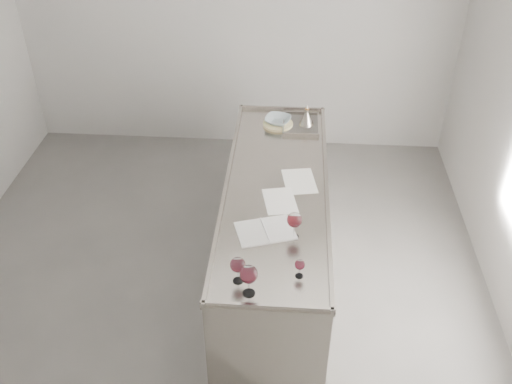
# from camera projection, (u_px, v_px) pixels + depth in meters

# --- Properties ---
(room_shell) EXTENTS (4.54, 5.04, 2.84)m
(room_shell) POSITION_uv_depth(u_px,v_px,m) (199.00, 153.00, 3.70)
(room_shell) COLOR #585652
(room_shell) RESTS_ON ground
(counter) EXTENTS (0.77, 2.42, 0.97)m
(counter) POSITION_uv_depth(u_px,v_px,m) (275.00, 235.00, 4.47)
(counter) COLOR gray
(counter) RESTS_ON ground
(wine_glass_left) EXTENTS (0.11, 0.11, 0.21)m
(wine_glass_left) POSITION_uv_depth(u_px,v_px,m) (249.00, 275.00, 3.24)
(wine_glass_left) COLOR white
(wine_glass_left) RESTS_ON counter
(wine_glass_middle) EXTENTS (0.09, 0.09, 0.18)m
(wine_glass_middle) POSITION_uv_depth(u_px,v_px,m) (238.00, 265.00, 3.33)
(wine_glass_middle) COLOR white
(wine_glass_middle) RESTS_ON counter
(wine_glass_right) EXTENTS (0.10, 0.10, 0.19)m
(wine_glass_right) POSITION_uv_depth(u_px,v_px,m) (294.00, 221.00, 3.65)
(wine_glass_right) COLOR white
(wine_glass_right) RESTS_ON counter
(wine_glass_small) EXTENTS (0.06, 0.06, 0.13)m
(wine_glass_small) POSITION_uv_depth(u_px,v_px,m) (300.00, 265.00, 3.39)
(wine_glass_small) COLOR white
(wine_glass_small) RESTS_ON counter
(notebook) EXTENTS (0.44, 0.36, 0.02)m
(notebook) POSITION_uv_depth(u_px,v_px,m) (265.00, 231.00, 3.77)
(notebook) COLOR silver
(notebook) RESTS_ON counter
(loose_paper_top) EXTENTS (0.28, 0.36, 0.00)m
(loose_paper_top) POSITION_uv_depth(u_px,v_px,m) (299.00, 181.00, 4.24)
(loose_paper_top) COLOR silver
(loose_paper_top) RESTS_ON counter
(loose_paper_under) EXTENTS (0.28, 0.35, 0.00)m
(loose_paper_under) POSITION_uv_depth(u_px,v_px,m) (280.00, 201.00, 4.04)
(loose_paper_under) COLOR silver
(loose_paper_under) RESTS_ON counter
(trivet) EXTENTS (0.34, 0.34, 0.02)m
(trivet) POSITION_uv_depth(u_px,v_px,m) (278.00, 124.00, 4.92)
(trivet) COLOR #C7B780
(trivet) RESTS_ON counter
(ceramic_bowl) EXTENTS (0.27, 0.27, 0.05)m
(ceramic_bowl) POSITION_uv_depth(u_px,v_px,m) (278.00, 120.00, 4.90)
(ceramic_bowl) COLOR #8E9FA6
(ceramic_bowl) RESTS_ON trivet
(wine_funnel) EXTENTS (0.13, 0.13, 0.20)m
(wine_funnel) POSITION_uv_depth(u_px,v_px,m) (307.00, 118.00, 4.90)
(wine_funnel) COLOR #A59D93
(wine_funnel) RESTS_ON counter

